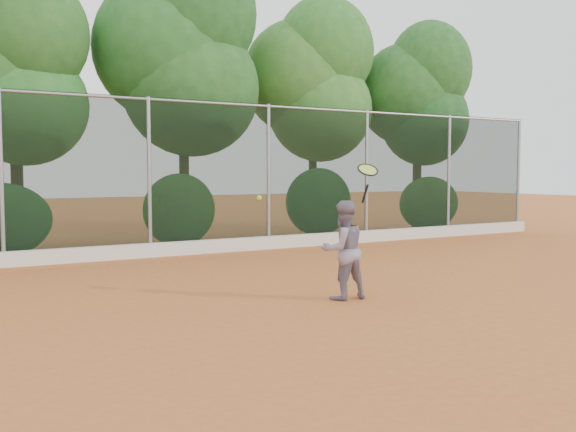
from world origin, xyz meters
TOP-DOWN VIEW (x-y plane):
  - ground at (0.00, 0.00)m, footprint 80.00×80.00m
  - concrete_curb at (0.00, 6.82)m, footprint 24.00×0.20m
  - tennis_player at (0.87, 0.89)m, footprint 0.74×0.60m
  - chainlink_fence at (-0.00, 7.00)m, footprint 24.09×0.09m
  - foliage_backdrop at (-0.55, 8.98)m, footprint 23.70×3.63m
  - tennis_racket at (1.21, 0.76)m, footprint 0.37×0.34m
  - tennis_ball_in_flight at (-0.70, 0.55)m, footprint 0.06×0.06m

SIDE VIEW (x-z plane):
  - ground at x=0.00m, z-range 0.00..0.00m
  - concrete_curb at x=0.00m, z-range 0.00..0.30m
  - tennis_player at x=0.87m, z-range 0.00..1.45m
  - tennis_ball_in_flight at x=-0.70m, z-range 1.51..1.57m
  - tennis_racket at x=1.21m, z-range 1.56..2.15m
  - chainlink_fence at x=0.00m, z-range 0.11..3.61m
  - foliage_backdrop at x=-0.55m, z-range 0.63..8.18m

